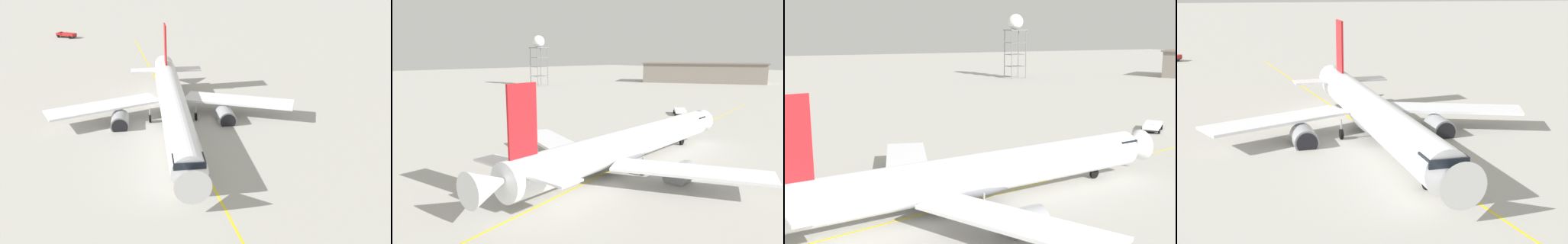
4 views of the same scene
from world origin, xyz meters
TOP-DOWN VIEW (x-y plane):
  - ground_plane at (0.00, 0.00)m, footprint 600.00×600.00m
  - airliner_main at (4.41, 2.45)m, footprint 44.32×35.78m
  - pushback_tug_truck at (43.73, 21.89)m, footprint 5.74×5.40m
  - radar_tower at (65.20, 110.32)m, footprint 6.18×6.18m
  - terminal_shed at (133.37, 71.63)m, footprint 44.96×57.07m
  - taxiway_centreline at (8.58, 4.35)m, footprint 127.44×32.17m

SIDE VIEW (x-z plane):
  - ground_plane at x=0.00m, z-range 0.00..0.00m
  - taxiway_centreline at x=8.58m, z-range 0.00..0.01m
  - pushback_tug_truck at x=43.73m, z-range 0.16..1.46m
  - airliner_main at x=4.41m, z-range -3.36..8.63m
  - terminal_shed at x=133.37m, z-range 0.02..9.40m
  - radar_tower at x=65.20m, z-range 6.76..28.23m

